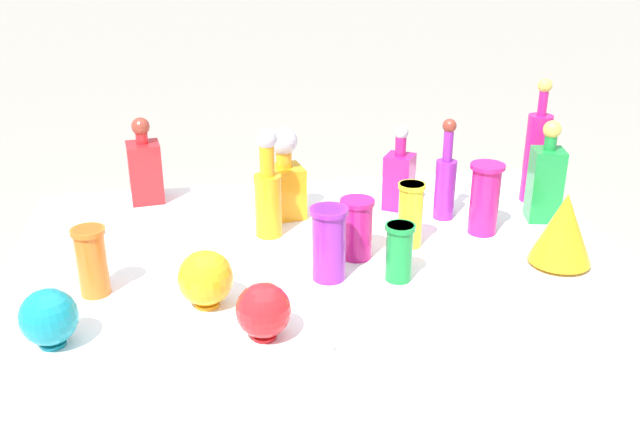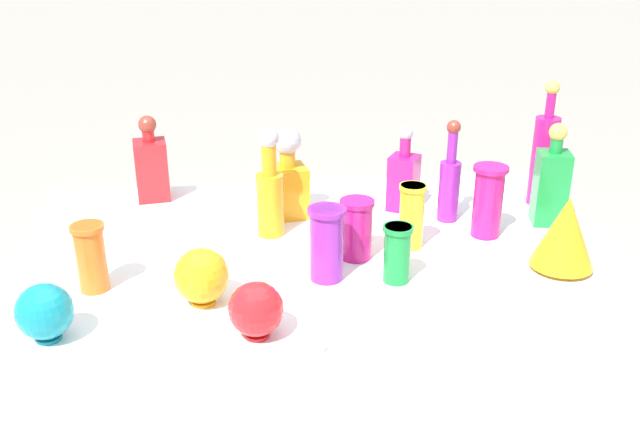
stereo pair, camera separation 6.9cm
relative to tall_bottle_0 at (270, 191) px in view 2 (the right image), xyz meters
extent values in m
cube|color=white|center=(0.13, -0.15, -0.15)|extent=(1.66, 1.15, 0.03)
cylinder|color=brown|center=(-0.61, 0.33, -0.53)|extent=(0.04, 0.04, 0.73)
cylinder|color=brown|center=(0.86, 0.33, -0.53)|extent=(0.04, 0.04, 0.73)
cylinder|color=orange|center=(0.00, 0.00, -0.04)|extent=(0.08, 0.08, 0.18)
cylinder|color=orange|center=(0.00, 0.00, 0.09)|extent=(0.04, 0.04, 0.09)
sphere|color=#B2B2B7|center=(0.00, 0.00, 0.16)|extent=(0.06, 0.06, 0.06)
cylinder|color=purple|center=(0.54, 0.04, -0.04)|extent=(0.06, 0.06, 0.18)
cylinder|color=purple|center=(0.54, 0.04, 0.10)|extent=(0.03, 0.03, 0.10)
sphere|color=maroon|center=(0.54, 0.04, 0.16)|extent=(0.04, 0.04, 0.04)
cylinder|color=#C61972|center=(0.86, 0.14, 0.01)|extent=(0.08, 0.08, 0.28)
cylinder|color=#C61972|center=(0.86, 0.14, 0.19)|extent=(0.03, 0.03, 0.08)
sphere|color=gold|center=(0.86, 0.14, 0.24)|extent=(0.04, 0.04, 0.04)
cube|color=#C61972|center=(0.42, 0.14, -0.05)|extent=(0.11, 0.11, 0.17)
cylinder|color=#C61972|center=(0.42, 0.14, 0.07)|extent=(0.03, 0.03, 0.06)
sphere|color=#B2B2B7|center=(0.42, 0.14, 0.11)|extent=(0.04, 0.04, 0.04)
cube|color=red|center=(-0.36, 0.33, -0.04)|extent=(0.11, 0.11, 0.19)
cylinder|color=red|center=(-0.36, 0.33, 0.08)|extent=(0.04, 0.04, 0.04)
sphere|color=maroon|center=(-0.36, 0.33, 0.11)|extent=(0.06, 0.06, 0.06)
cube|color=orange|center=(0.06, 0.13, -0.06)|extent=(0.13, 0.13, 0.16)
cylinder|color=orange|center=(0.06, 0.13, 0.05)|extent=(0.05, 0.05, 0.06)
sphere|color=#B2B2B7|center=(0.06, 0.13, 0.11)|extent=(0.08, 0.08, 0.08)
cube|color=#198C38|center=(0.83, -0.01, -0.02)|extent=(0.11, 0.11, 0.22)
cylinder|color=#198C38|center=(0.83, -0.01, 0.11)|extent=(0.04, 0.04, 0.05)
sphere|color=gold|center=(0.83, -0.01, 0.15)|extent=(0.05, 0.05, 0.05)
cylinder|color=purple|center=(0.13, -0.29, -0.04)|extent=(0.08, 0.08, 0.19)
cylinder|color=purple|center=(0.13, -0.29, 0.05)|extent=(0.10, 0.10, 0.01)
cylinder|color=#C61972|center=(0.22, -0.18, -0.05)|extent=(0.08, 0.08, 0.17)
cylinder|color=#C61972|center=(0.22, -0.18, 0.03)|extent=(0.09, 0.09, 0.01)
cylinder|color=#198C38|center=(0.30, -0.32, -0.06)|extent=(0.07, 0.07, 0.15)
cylinder|color=#198C38|center=(0.30, -0.32, 0.01)|extent=(0.08, 0.08, 0.01)
cylinder|color=yellow|center=(0.38, -0.13, -0.04)|extent=(0.07, 0.07, 0.18)
cylinder|color=yellow|center=(0.38, -0.13, 0.04)|extent=(0.08, 0.08, 0.01)
cylinder|color=#C61972|center=(0.61, -0.08, -0.03)|extent=(0.08, 0.08, 0.21)
cylinder|color=#C61972|center=(0.61, -0.08, 0.07)|extent=(0.10, 0.10, 0.01)
cylinder|color=orange|center=(-0.45, -0.28, -0.05)|extent=(0.07, 0.07, 0.17)
cylinder|color=orange|center=(-0.45, -0.28, 0.03)|extent=(0.08, 0.08, 0.01)
cylinder|color=orange|center=(0.74, -0.31, -0.13)|extent=(0.09, 0.09, 0.01)
cone|color=orange|center=(0.74, -0.31, -0.03)|extent=(0.16, 0.16, 0.19)
cylinder|color=red|center=(-0.06, -0.54, -0.13)|extent=(0.05, 0.05, 0.01)
sphere|color=red|center=(-0.06, -0.54, -0.07)|extent=(0.12, 0.12, 0.12)
cylinder|color=teal|center=(-0.51, -0.50, -0.13)|extent=(0.06, 0.06, 0.01)
sphere|color=teal|center=(-0.51, -0.50, -0.06)|extent=(0.12, 0.12, 0.12)
cylinder|color=orange|center=(-0.18, -0.38, -0.13)|extent=(0.06, 0.06, 0.01)
sphere|color=orange|center=(-0.18, -0.38, -0.06)|extent=(0.13, 0.13, 0.13)
cube|color=white|center=(0.05, -0.62, -0.12)|extent=(0.05, 0.02, 0.03)
cube|color=tan|center=(-0.09, 1.11, -0.73)|extent=(0.50, 0.44, 0.33)
cube|color=tan|center=(-0.09, 1.21, -0.52)|extent=(0.38, 0.19, 0.09)
camera|label=1|loc=(-0.15, -1.87, 0.72)|focal=40.00mm
camera|label=2|loc=(-0.08, -1.88, 0.72)|focal=40.00mm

